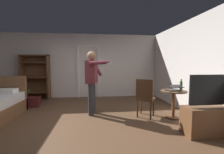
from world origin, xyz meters
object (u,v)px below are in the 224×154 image
Objects in this scene: bookshelf at (36,75)px; suitcase_dark at (29,102)px; laptop at (174,89)px; wooden_chair at (145,96)px; side_table at (174,99)px; person_blue_shirt at (92,78)px; tv_flatscreen at (212,117)px; bottle_on_table at (181,86)px.

bookshelf reaches higher than suitcase_dark.
laptop is 0.73m from wooden_chair.
side_table is at bearing -28.55° from suitcase_dark.
wooden_chair is 1.47m from person_blue_shirt.
suitcase_dark is (-4.06, 1.41, -0.31)m from side_table.
laptop is (-0.02, -0.04, 0.28)m from side_table.
wooden_chair is at bearing -16.59° from person_blue_shirt.
tv_flatscreen is at bearing -37.58° from bookshelf.
wooden_chair is (-0.85, 0.19, -0.28)m from bottle_on_table.
bookshelf is 4.30m from wooden_chair.
suitcase_dark is (-4.20, 1.49, -0.67)m from bottle_on_table.
tv_flatscreen is 1.18× the size of wooden_chair.
suitcase_dark is (-4.03, 1.45, -0.60)m from laptop.
laptop is 0.22× the size of person_blue_shirt.
person_blue_shirt reaches higher than laptop.
suitcase_dark is at bearing 156.02° from person_blue_shirt.
tv_flatscreen is (4.52, -3.48, -0.59)m from bookshelf.
bottle_on_table is (0.16, -0.04, 0.07)m from laptop.
suitcase_dark is at bearing 158.91° from wooden_chair.
tv_flatscreen reaches higher than bottle_on_table.
laptop is 4.33m from suitcase_dark.
laptop is at bearing -119.14° from side_table.
tv_flatscreen is 3.16× the size of laptop.
side_table is 2.34× the size of bottle_on_table.
person_blue_shirt is (-2.33, 1.47, 0.64)m from tv_flatscreen.
tv_flatscreen reaches higher than side_table.
laptop reaches higher than suitcase_dark.
person_blue_shirt is (-2.19, 0.59, 0.16)m from bottle_on_table.
bookshelf reaches higher than person_blue_shirt.
laptop is at bearing 108.08° from tv_flatscreen.
side_table is at bearing 150.26° from bottle_on_table.
bottle_on_table is at bearing -12.81° from laptop.
bookshelf is at bearing 149.28° from side_table.
suitcase_dark is (-4.33, 2.36, -0.19)m from tv_flatscreen.
person_blue_shirt reaches higher than suitcase_dark.
tv_flatscreen reaches higher than laptop.
side_table is (4.25, -2.52, -0.46)m from bookshelf.
bookshelf is at bearing 148.71° from laptop.
wooden_chair is at bearing 167.13° from bottle_on_table.
wooden_chair is 0.58× the size of person_blue_shirt.
tv_flatscreen is 1.04m from laptop.
tv_flatscreen is 1.92× the size of suitcase_dark.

